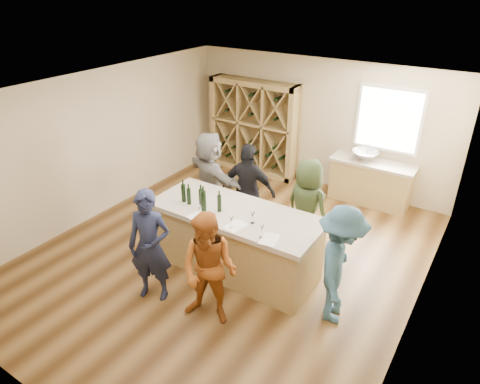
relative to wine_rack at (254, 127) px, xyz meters
The scene contains 33 objects.
floor 3.78m from the wine_rack, 65.36° to the right, with size 6.00×7.00×0.10m, color brown.
ceiling 4.00m from the wine_rack, 65.36° to the right, with size 6.00×7.00×0.10m, color white.
wall_back 1.56m from the wine_rack, 10.57° to the left, with size 6.00×0.10×2.80m, color #C3B08D.
wall_front 6.99m from the wine_rack, 77.60° to the right, with size 6.00×0.10×2.80m, color #C3B08D.
wall_left 3.63m from the wine_rack, 115.36° to the right, with size 0.10×7.00×2.80m, color #C3B08D.
wall_right 5.61m from the wine_rack, 35.70° to the right, with size 0.10×7.00×2.80m, color #C3B08D.
window_frame 3.08m from the wine_rack, ahead, with size 1.30×0.06×1.30m, color white.
window_pane 3.07m from the wine_rack, ahead, with size 1.18×0.01×1.18m, color white.
wine_rack is the anchor object (origin of this frame).
back_counter_base 2.98m from the wine_rack, ahead, with size 1.60×0.58×0.86m, color #A2854D.
back_counter_top 2.91m from the wine_rack, ahead, with size 1.70×0.62×0.06m, color #ACA18D.
sink 2.70m from the wine_rack, ahead, with size 0.54×0.54×0.19m, color silver.
faucet 2.70m from the wine_rack, ahead, with size 0.02×0.02×0.30m, color silver.
tasting_counter_base 4.01m from the wine_rack, 62.76° to the right, with size 2.60×1.00×1.00m, color #A2854D.
tasting_counter_top 3.97m from the wine_rack, 62.76° to the right, with size 2.72×1.12×0.08m, color #ACA18D.
wine_bottle_a 3.84m from the wine_rack, 75.64° to the right, with size 0.07×0.07×0.29m, color black.
wine_bottle_b 3.89m from the wine_rack, 73.94° to the right, with size 0.07×0.07×0.27m, color black.
wine_bottle_c 3.89m from the wine_rack, 70.97° to the right, with size 0.07×0.07×0.28m, color black.
wine_bottle_d 4.03m from the wine_rack, 69.70° to the right, with size 0.08×0.08×0.33m, color black.
wine_bottle_e 4.00m from the wine_rack, 66.28° to the right, with size 0.07×0.07×0.27m, color black.
wine_glass_a 4.23m from the wine_rack, 69.81° to the right, with size 0.07×0.07×0.19m, color white.
wine_glass_b 4.46m from the wine_rack, 62.92° to the right, with size 0.07×0.07×0.18m, color white.
wine_glass_c 4.69m from the wine_rack, 57.48° to the right, with size 0.07×0.07×0.19m, color white.
wine_glass_d 4.31m from the wine_rack, 59.00° to the right, with size 0.07×0.07×0.17m, color white.
tasting_menu_a 4.20m from the wine_rack, 70.08° to the right, with size 0.24×0.32×0.00m, color white.
tasting_menu_b 4.40m from the wine_rack, 62.10° to the right, with size 0.23×0.32×0.00m, color white.
tasting_menu_c 4.74m from the wine_rack, 56.15° to the right, with size 0.23×0.32×0.00m, color white.
person_near_left 4.88m from the wine_rack, 76.33° to the right, with size 0.63×0.46×1.74m, color #191E38.
person_near_right 5.15m from the wine_rack, 65.27° to the right, with size 0.81×0.44×1.66m, color #994C19.
person_server 5.15m from the wine_rack, 45.90° to the right, with size 1.12×0.52×1.74m, color #335972.
person_far_mid 2.85m from the wine_rack, 60.56° to the right, with size 1.02×0.52×1.74m, color black.
person_far_right 3.50m from the wine_rack, 43.94° to the right, with size 0.83×0.54×1.69m, color #263319.
person_far_left 2.53m from the wine_rack, 77.69° to the right, with size 1.66×0.60×1.79m, color slate.
Camera 1 is at (3.47, -5.01, 4.32)m, focal length 32.00 mm.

